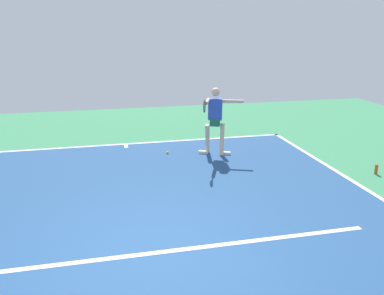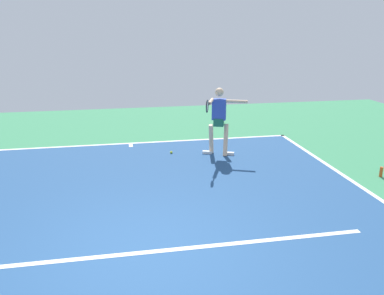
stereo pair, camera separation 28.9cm
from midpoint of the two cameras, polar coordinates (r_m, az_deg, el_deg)
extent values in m
plane|color=#388456|center=(5.93, -5.27, -15.15)|extent=(21.53, 21.53, 0.00)
cube|color=navy|center=(5.93, -5.27, -15.13)|extent=(9.15, 11.58, 0.00)
cube|color=white|center=(11.20, -8.11, 0.60)|extent=(9.15, 0.10, 0.01)
cube|color=white|center=(5.98, -5.33, -14.80)|extent=(6.86, 0.10, 0.01)
cube|color=white|center=(11.01, -8.06, 0.31)|extent=(0.10, 0.30, 0.01)
cylinder|color=beige|center=(10.06, 5.69, 1.10)|extent=(0.21, 0.33, 0.82)
cube|color=white|center=(10.16, 6.19, -0.87)|extent=(0.26, 0.18, 0.07)
cylinder|color=beige|center=(10.09, 3.60, 1.21)|extent=(0.21, 0.33, 0.82)
cube|color=white|center=(10.21, 3.00, -0.70)|extent=(0.26, 0.18, 0.07)
cube|color=#1E664C|center=(9.96, 4.70, 3.67)|extent=(0.30, 0.28, 0.20)
cube|color=#334CB2|center=(9.89, 4.75, 5.49)|extent=(0.38, 0.29, 0.53)
sphere|color=beige|center=(9.81, 4.81, 7.94)|extent=(0.21, 0.21, 0.21)
cylinder|color=beige|center=(9.82, 7.31, 6.58)|extent=(0.52, 0.26, 0.08)
cylinder|color=beige|center=(9.60, 3.61, 6.64)|extent=(0.26, 0.52, 0.08)
cylinder|color=black|center=(9.24, 3.32, 6.23)|extent=(0.11, 0.22, 0.03)
torus|color=black|center=(9.00, 3.12, 5.94)|extent=(0.13, 0.28, 0.29)
cylinder|color=silver|center=(9.00, 3.12, 5.94)|extent=(0.09, 0.23, 0.25)
sphere|color=#CCE033|center=(10.21, -2.19, -0.69)|extent=(0.07, 0.07, 0.07)
cylinder|color=#D84C1E|center=(9.63, 26.34, -3.17)|extent=(0.07, 0.07, 0.22)
camera|label=1|loc=(0.14, -88.92, 0.33)|focal=37.07mm
camera|label=2|loc=(0.14, 91.08, -0.33)|focal=37.07mm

